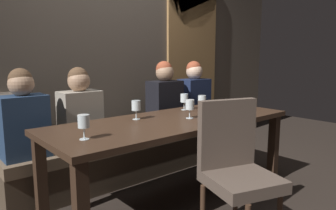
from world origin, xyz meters
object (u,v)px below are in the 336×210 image
banquette_bench (130,156)px  wine_glass_end_right (136,106)px  diner_far_end (165,98)px  diner_near_end (194,94)px  chair_near_side (235,163)px  diner_bearded (80,109)px  wine_glass_far_right (184,98)px  diner_redhead (23,116)px  wine_glass_near_right (202,100)px  dessert_plate (228,111)px  dining_table (174,129)px  wine_glass_end_left (190,105)px  wine_glass_center_back (84,122)px  fork_on_table (216,114)px  espresso_cup (214,106)px

banquette_bench → wine_glass_end_right: 0.84m
diner_far_end → diner_near_end: (0.51, 0.04, -0.00)m
chair_near_side → diner_near_end: 1.80m
wine_glass_end_right → diner_far_end: bearing=33.9°
diner_bearded → wine_glass_far_right: diner_bearded is taller
diner_near_end → chair_near_side: bearing=-125.9°
diner_redhead → wine_glass_near_right: 1.58m
wine_glass_far_right → dessert_plate: 0.45m
diner_bearded → dining_table: bearing=-52.8°
banquette_bench → diner_near_end: diner_near_end is taller
diner_bearded → wine_glass_end_left: size_ratio=4.45×
banquette_bench → wine_glass_end_right: (-0.26, -0.50, 0.62)m
wine_glass_near_right → diner_far_end: bearing=86.3°
diner_far_end → wine_glass_near_right: diner_far_end is taller
diner_bearded → diner_far_end: bearing=-1.4°
diner_near_end → wine_glass_near_right: size_ratio=4.67×
wine_glass_far_right → dessert_plate: wine_glass_far_right is taller
diner_near_end → wine_glass_end_right: (-1.22, -0.53, 0.04)m
wine_glass_center_back → wine_glass_end_left: 1.01m
diner_far_end → diner_near_end: size_ratio=1.01×
banquette_bench → wine_glass_center_back: bearing=-137.1°
wine_glass_center_back → wine_glass_end_right: size_ratio=1.00×
dining_table → fork_on_table: size_ratio=12.94×
banquette_bench → wine_glass_end_right: bearing=-117.0°
wine_glass_far_right → diner_near_end: bearing=37.3°
diner_bearded → wine_glass_end_left: 1.01m
chair_near_side → diner_bearded: (-0.45, 1.43, 0.23)m
wine_glass_end_left → wine_glass_far_right: bearing=53.1°
wine_glass_end_left → wine_glass_far_right: size_ratio=1.00×
diner_near_end → dessert_plate: 0.92m
diner_far_end → wine_glass_end_left: 0.82m
diner_bearded → dessert_plate: 1.38m
wine_glass_center_back → wine_glass_end_right: bearing=26.8°
dining_table → diner_redhead: 1.24m
wine_glass_end_left → fork_on_table: size_ratio=0.96×
wine_glass_end_left → wine_glass_far_right: 0.43m
diner_redhead → wine_glass_center_back: size_ratio=4.47×
diner_far_end → wine_glass_near_right: (-0.04, -0.61, 0.04)m
diner_redhead → wine_glass_end_left: size_ratio=4.47×
dining_table → diner_near_end: diner_near_end is taller
diner_far_end → wine_glass_near_right: size_ratio=4.71×
diner_redhead → fork_on_table: bearing=-27.4°
diner_redhead → chair_near_side: bearing=-55.7°
wine_glass_near_right → diner_redhead: bearing=157.5°
diner_redhead → espresso_cup: size_ratio=6.11×
diner_far_end → fork_on_table: size_ratio=4.54×
wine_glass_near_right → dessert_plate: size_ratio=0.86×
diner_far_end → wine_glass_far_right: size_ratio=4.71×
diner_bearded → dessert_plate: (1.12, -0.82, -0.04)m
wine_glass_end_right → diner_bearded: bearing=118.6°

